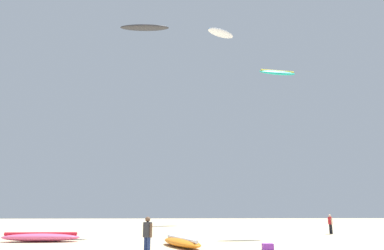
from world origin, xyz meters
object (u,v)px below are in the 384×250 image
Objects in this scene: kite_aloft_0 at (221,33)px; kite_aloft_1 at (277,73)px; kite_aloft_2 at (145,28)px; person_midground at (330,222)px; kite_grounded_near at (182,242)px; kite_grounded_mid at (41,237)px; person_foreground at (147,233)px; cooler_box at (268,247)px.

kite_aloft_1 is at bearing -84.70° from kite_aloft_0.
kite_aloft_0 is 1.05× the size of kite_aloft_2.
person_midground is 13.10m from kite_aloft_1.
kite_grounded_mid reaches higher than kite_grounded_near.
kite_aloft_1 is at bearing 36.86° from kite_grounded_near.
person_midground reaches higher than kite_grounded_near.
person_foreground is 19.23m from person_midground.
kite_grounded_mid is 1.58× the size of kite_aloft_1.
kite_grounded_near is at bearing 160.76° from cooler_box.
kite_aloft_1 is at bearing -178.62° from person_foreground.
cooler_box is at bearing -113.78° from kite_aloft_1.
kite_grounded_near is at bearing -67.38° from kite_aloft_2.
kite_aloft_1 reaches higher than person_foreground.
person_foreground is 0.35× the size of kite_grounded_mid.
cooler_box is 0.12× the size of kite_aloft_0.
person_midground is at bearing -68.65° from kite_aloft_0.
kite_aloft_1 reaches higher than kite_grounded_near.
kite_aloft_0 reaches higher than kite_aloft_1.
kite_grounded_near is at bearing 22.31° from person_midground.
kite_aloft_2 is (-1.70, 11.98, 16.51)m from person_foreground.
kite_grounded_mid is at bearing -123.06° from kite_aloft_0.
kite_aloft_0 is (14.74, 22.64, 26.34)m from kite_grounded_mid.
kite_aloft_1 reaches higher than cooler_box.
kite_aloft_0 is at bearing -149.21° from person_foreground.
cooler_box is at bearing -92.78° from kite_aloft_0.
person_foreground reaches higher than kite_grounded_near.
kite_aloft_1 is (7.66, 5.74, 12.41)m from kite_grounded_near.
person_midground is 31.43m from kite_aloft_0.
cooler_box is at bearing -19.24° from kite_grounded_near.
kite_aloft_2 is (-9.06, -18.10, -9.09)m from kite_aloft_0.
person_foreground is 20.47m from kite_aloft_2.
kite_aloft_1 is at bearing 21.62° from person_midground.
kite_aloft_1 is 0.73× the size of kite_aloft_2.
kite_grounded_near is 0.91× the size of kite_grounded_mid.
kite_aloft_1 is (16.62, 2.41, 12.38)m from kite_grounded_mid.
kite_aloft_0 reaches higher than person_midground.
cooler_box is 14.83m from kite_aloft_1.
kite_grounded_near is 19.26m from kite_aloft_2.
person_foreground is at bearing -157.01° from cooler_box.
kite_grounded_mid is 18.71m from kite_aloft_2.
person_midground is 0.35× the size of kite_grounded_near.
person_foreground is 1.11× the size of person_midground.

